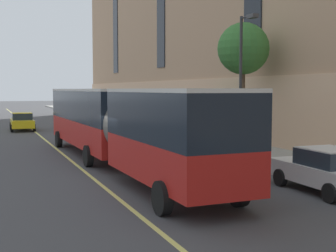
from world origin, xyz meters
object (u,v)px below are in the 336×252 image
parked_car_green_1 (204,141)px  fire_hydrant (245,148)px  street_lamp (243,70)px  parked_car_red_4 (159,131)px  taxi_cab (22,122)px  street_tree_far_uptown (243,49)px  city_bus (117,122)px  parked_car_darkgray_0 (98,117)px  parked_car_white_3 (326,170)px

parked_car_green_1 → fire_hydrant: bearing=-42.1°
parked_car_green_1 → street_lamp: bearing=-31.3°
parked_car_red_4 → taxi_cab: same height
street_tree_far_uptown → fire_hydrant: (-1.51, -2.79, -5.42)m
street_tree_far_uptown → fire_hydrant: 6.28m
city_bus → street_tree_far_uptown: size_ratio=2.82×
street_tree_far_uptown → street_lamp: bearing=-120.9°
parked_car_darkgray_0 → parked_car_white_3: same height
parked_car_white_3 → parked_car_red_4: bearing=90.2°
parked_car_darkgray_0 → parked_car_white_3: (0.20, -33.55, 0.00)m
parked_car_darkgray_0 → parked_car_green_1: 23.86m
taxi_cab → fire_hydrant: size_ratio=6.28×
parked_car_red_4 → taxi_cab: size_ratio=1.05×
parked_car_darkgray_0 → street_tree_far_uptown: 23.38m
parked_car_white_3 → city_bus: bearing=123.6°
parked_car_darkgray_0 → fire_hydrant: parked_car_darkgray_0 is taller
parked_car_white_3 → fire_hydrant: parked_car_white_3 is taller
city_bus → street_tree_far_uptown: bearing=19.5°
parked_car_white_3 → taxi_cab: size_ratio=1.00×
street_tree_far_uptown → city_bus: bearing=-160.5°
taxi_cab → street_lamp: size_ratio=0.62×
street_lamp → city_bus: bearing=-174.8°
street_tree_far_uptown → fire_hydrant: size_ratio=10.16×
parked_car_white_3 → parked_car_red_4: same height
parked_car_green_1 → street_tree_far_uptown: 6.17m
parked_car_red_4 → street_lamp: bearing=-76.8°
parked_car_green_1 → parked_car_white_3: same height
parked_car_white_3 → fire_hydrant: bearing=78.7°
parked_car_red_4 → street_lamp: street_lamp is taller
parked_car_white_3 → street_lamp: (1.74, 8.63, 3.79)m
parked_car_red_4 → parked_car_green_1: bearing=-89.4°
fire_hydrant → parked_car_darkgray_0: bearing=94.2°
city_bus → fire_hydrant: bearing=1.7°
street_tree_far_uptown → street_lamp: 3.06m
parked_car_red_4 → street_lamp: 8.79m
taxi_cab → street_tree_far_uptown: 22.08m
city_bus → parked_car_white_3: bearing=-56.4°
parked_car_white_3 → street_lamp: bearing=78.6°
parked_car_white_3 → taxi_cab: bearing=105.1°
city_bus → taxi_cab: 21.60m
parked_car_green_1 → fire_hydrant: size_ratio=6.67×
parked_car_green_1 → street_lamp: size_ratio=0.66×
city_bus → taxi_cab: city_bus is taller
parked_car_darkgray_0 → parked_car_red_4: 17.20m
parked_car_red_4 → fire_hydrant: 8.33m
parked_car_darkgray_0 → parked_car_white_3: bearing=-89.7°
parked_car_darkgray_0 → street_lamp: bearing=-85.5°
taxi_cab → fire_hydrant: 23.25m
parked_car_green_1 → street_lamp: street_lamp is taller
city_bus → parked_car_darkgray_0: (5.11, 25.56, -1.31)m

